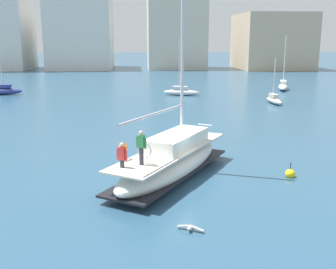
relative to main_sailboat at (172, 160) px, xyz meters
name	(u,v)px	position (x,y,z in m)	size (l,w,h in m)	color
ground_plane	(171,178)	(-0.05, -0.17, -0.91)	(400.00, 400.00, 0.00)	#284C66
main_sailboat	(172,160)	(0.00, 0.00, 0.00)	(7.18, 9.39, 12.45)	white
moored_sloop_near	(0,90)	(-19.02, 33.36, -0.30)	(5.57, 1.32, 8.60)	navy
moored_sloop_far	(283,86)	(18.89, 35.55, -0.34)	(3.02, 5.44, 7.52)	silver
moored_catamaran	(182,91)	(4.03, 30.98, -0.39)	(4.73, 2.32, 7.01)	silver
moored_cutter_left	(274,100)	(13.47, 23.53, -0.46)	(1.02, 4.01, 4.98)	#B7B2A8
seagull	(190,228)	(0.14, -6.12, -0.77)	(0.99, 0.61, 0.17)	silver
mooring_buoy	(290,174)	(6.11, -0.49, -0.75)	(0.52, 0.52, 0.86)	yellow
waterfront_buildings	(111,31)	(-7.26, 79.03, 7.79)	(81.89, 21.87, 21.24)	silver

